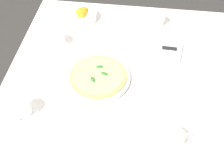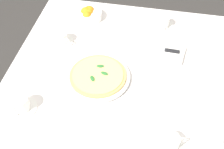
{
  "view_description": "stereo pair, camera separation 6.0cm",
  "coord_description": "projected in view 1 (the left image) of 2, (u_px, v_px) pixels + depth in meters",
  "views": [
    {
      "loc": [
        -0.05,
        0.95,
        1.8
      ],
      "look_at": [
        0.06,
        0.02,
        0.76
      ],
      "focal_mm": 47.15,
      "sensor_mm": 36.0,
      "label": 1
    },
    {
      "loc": [
        -0.11,
        0.94,
        1.8
      ],
      "look_at": [
        0.06,
        0.02,
        0.76
      ],
      "focal_mm": 47.15,
      "sensor_mm": 36.0,
      "label": 2
    }
  ],
  "objects": [
    {
      "name": "coffee_cup_left_edge",
      "position": [
        58.0,
        40.0,
        1.55
      ],
      "size": [
        0.13,
        0.13,
        0.06
      ],
      "color": "white",
      "rests_on": "dining_table"
    },
    {
      "name": "citrus_bowl",
      "position": [
        83.0,
        15.0,
        1.7
      ],
      "size": [
        0.15,
        0.15,
        0.07
      ],
      "color": "white",
      "rests_on": "dining_table"
    },
    {
      "name": "pizza_plate",
      "position": [
        98.0,
        78.0,
        1.39
      ],
      "size": [
        0.31,
        0.31,
        0.02
      ],
      "color": "white",
      "rests_on": "dining_table"
    },
    {
      "name": "water_glass_center_back",
      "position": [
        222.0,
        126.0,
        1.17
      ],
      "size": [
        0.07,
        0.07,
        0.12
      ],
      "color": "white",
      "rests_on": "dining_table"
    },
    {
      "name": "coffee_cup_right_edge",
      "position": [
        22.0,
        109.0,
        1.25
      ],
      "size": [
        0.13,
        0.13,
        0.07
      ],
      "color": "white",
      "rests_on": "dining_table"
    },
    {
      "name": "coffee_cup_far_right",
      "position": [
        175.0,
        139.0,
        1.16
      ],
      "size": [
        0.13,
        0.13,
        0.06
      ],
      "color": "white",
      "rests_on": "dining_table"
    },
    {
      "name": "coffee_cup_back_corner",
      "position": [
        158.0,
        20.0,
        1.66
      ],
      "size": [
        0.13,
        0.13,
        0.07
      ],
      "color": "white",
      "rests_on": "dining_table"
    },
    {
      "name": "ground_plane",
      "position": [
        122.0,
        149.0,
        1.97
      ],
      "size": [
        8.0,
        8.0,
        0.0
      ],
      "primitive_type": "plane",
      "color": "#33302D"
    },
    {
      "name": "pizza",
      "position": [
        98.0,
        76.0,
        1.38
      ],
      "size": [
        0.27,
        0.27,
        0.02
      ],
      "color": "#DBAD60",
      "rests_on": "pizza_plate"
    },
    {
      "name": "napkin_folded",
      "position": [
        160.0,
        49.0,
        1.53
      ],
      "size": [
        0.24,
        0.16,
        0.02
      ],
      "rotation": [
        0.0,
        0.0,
        -0.15
      ],
      "color": "white",
      "rests_on": "dining_table"
    },
    {
      "name": "dinner_knife",
      "position": [
        160.0,
        47.0,
        1.52
      ],
      "size": [
        0.2,
        0.03,
        0.01
      ],
      "rotation": [
        0.0,
        0.0,
        -0.03
      ],
      "color": "silver",
      "rests_on": "napkin_folded"
    },
    {
      "name": "dining_table",
      "position": [
        125.0,
        92.0,
        1.51
      ],
      "size": [
        1.15,
        1.15,
        0.74
      ],
      "color": "white",
      "rests_on": "ground_plane"
    }
  ]
}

